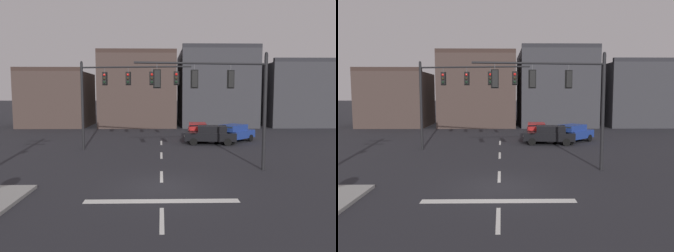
% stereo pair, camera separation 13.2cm
% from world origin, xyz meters
% --- Properties ---
extents(ground_plane, '(400.00, 400.00, 0.00)m').
position_xyz_m(ground_plane, '(0.00, 0.00, 0.00)').
color(ground_plane, '#232328').
extents(stop_bar_paint, '(6.40, 0.50, 0.01)m').
position_xyz_m(stop_bar_paint, '(0.00, -2.00, 0.00)').
color(stop_bar_paint, silver).
rests_on(stop_bar_paint, ground).
extents(lane_centreline, '(0.16, 26.40, 0.01)m').
position_xyz_m(lane_centreline, '(0.00, 2.00, 0.00)').
color(lane_centreline, silver).
rests_on(lane_centreline, ground).
extents(signal_mast_near_side, '(7.46, 1.01, 6.73)m').
position_xyz_m(signal_mast_near_side, '(3.49, 3.11, 4.61)').
color(signal_mast_near_side, black).
rests_on(signal_mast_near_side, ground).
extents(signal_mast_far_side, '(8.51, 1.39, 6.91)m').
position_xyz_m(signal_mast_far_side, '(-3.22, 10.13, 4.97)').
color(signal_mast_far_side, black).
rests_on(signal_mast_far_side, ground).
extents(car_lot_nearside, '(4.42, 4.34, 1.61)m').
position_xyz_m(car_lot_nearside, '(6.61, 14.31, 0.86)').
color(car_lot_nearside, navy).
rests_on(car_lot_nearside, ground).
extents(car_lot_middle, '(2.21, 4.57, 1.61)m').
position_xyz_m(car_lot_middle, '(3.48, 15.97, 0.86)').
color(car_lot_middle, '#A81E1E').
rests_on(car_lot_middle, ground).
extents(car_lot_farside, '(4.61, 2.33, 1.61)m').
position_xyz_m(car_lot_farside, '(4.34, 13.16, 0.86)').
color(car_lot_farside, black).
rests_on(car_lot_farside, ground).
extents(building_row, '(42.61, 13.03, 10.59)m').
position_xyz_m(building_row, '(4.42, 31.73, 4.57)').
color(building_row, '#473833').
rests_on(building_row, ground).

